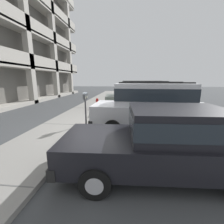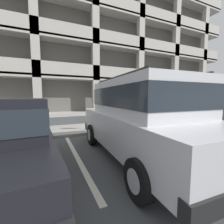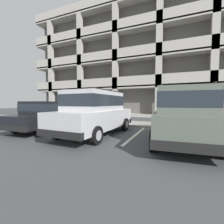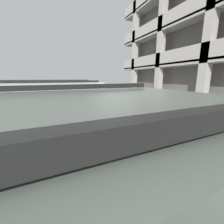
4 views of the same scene
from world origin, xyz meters
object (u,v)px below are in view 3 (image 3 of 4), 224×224
object	(u,v)px
parking_garage	(163,68)
fire_hydrant	(191,121)
parking_meter_near	(120,107)
dark_hatchback	(181,113)
silver_suv	(96,111)
parking_meter_far	(43,106)
red_sedan	(48,115)

from	to	relation	value
parking_garage	fire_hydrant	bearing A→B (deg)	-78.43
parking_meter_near	dark_hatchback	bearing A→B (deg)	-39.94
silver_suv	parking_meter_far	distance (m)	6.87
parking_garage	silver_suv	bearing A→B (deg)	-97.28
red_sedan	parking_meter_near	distance (m)	4.22
parking_meter_far	parking_garage	distance (m)	15.10
dark_hatchback	parking_meter_near	xyz separation A→B (m)	(-3.37, 2.82, 0.12)
parking_garage	dark_hatchback	bearing A→B (deg)	-83.34
red_sedan	dark_hatchback	distance (m)	6.55
dark_hatchback	parking_garage	distance (m)	15.52
parking_meter_far	silver_suv	bearing A→B (deg)	-24.29
parking_meter_far	parking_garage	xyz separation A→B (m)	(8.13, 11.80, 4.78)
fire_hydrant	red_sedan	bearing A→B (deg)	-157.06
dark_hatchback	parking_meter_near	world-z (taller)	dark_hatchback
dark_hatchback	parking_meter_far	world-z (taller)	dark_hatchback
silver_suv	fire_hydrant	distance (m)	5.29
silver_suv	parking_meter_near	xyz separation A→B (m)	(0.20, 2.84, 0.12)
dark_hatchback	fire_hydrant	size ratio (longest dim) A/B	7.01
dark_hatchback	parking_garage	bearing A→B (deg)	92.41
parking_meter_near	parking_meter_far	distance (m)	6.46
red_sedan	fire_hydrant	distance (m)	7.82
dark_hatchback	parking_meter_near	bearing A→B (deg)	135.81
dark_hatchback	fire_hydrant	bearing A→B (deg)	74.03
parking_garage	parking_meter_near	bearing A→B (deg)	-98.04
dark_hatchback	red_sedan	bearing A→B (deg)	175.10
silver_suv	parking_garage	size ratio (longest dim) A/B	0.15
parking_meter_near	fire_hydrant	distance (m)	4.10
red_sedan	dark_hatchback	xyz separation A→B (m)	(6.55, -0.07, 0.27)
silver_suv	fire_hydrant	size ratio (longest dim) A/B	6.94
red_sedan	parking_meter_far	bearing A→B (deg)	137.50
red_sedan	parking_meter_near	size ratio (longest dim) A/B	3.12
dark_hatchback	parking_meter_far	distance (m)	10.23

